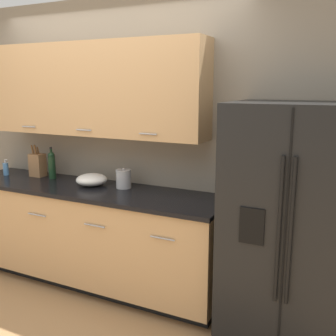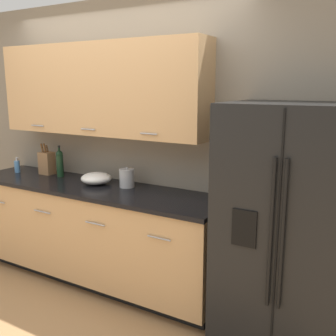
# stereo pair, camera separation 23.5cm
# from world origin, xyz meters

# --- Properties ---
(wall_back) EXTENTS (10.00, 0.39, 2.60)m
(wall_back) POSITION_xyz_m (-0.04, 1.24, 1.45)
(wall_back) COLOR gray
(wall_back) RESTS_ON ground_plane
(counter_unit) EXTENTS (2.60, 0.64, 0.92)m
(counter_unit) POSITION_xyz_m (-0.13, 0.95, 0.47)
(counter_unit) COLOR black
(counter_unit) RESTS_ON ground_plane
(refrigerator) EXTENTS (0.92, 0.74, 1.72)m
(refrigerator) POSITION_xyz_m (1.69, 0.91, 0.86)
(refrigerator) COLOR black
(refrigerator) RESTS_ON ground_plane
(knife_block) EXTENTS (0.14, 0.11, 0.32)m
(knife_block) POSITION_xyz_m (-0.83, 1.08, 1.04)
(knife_block) COLOR olive
(knife_block) RESTS_ON counter_unit
(wine_bottle) EXTENTS (0.07, 0.07, 0.31)m
(wine_bottle) POSITION_xyz_m (-0.64, 1.07, 1.06)
(wine_bottle) COLOR black
(wine_bottle) RESTS_ON counter_unit
(soap_dispenser) EXTENTS (0.06, 0.05, 0.16)m
(soap_dispenser) POSITION_xyz_m (-1.17, 0.98, 0.99)
(soap_dispenser) COLOR #4C7FB2
(soap_dispenser) RESTS_ON counter_unit
(steel_canister) EXTENTS (0.14, 0.14, 0.18)m
(steel_canister) POSITION_xyz_m (0.19, 1.07, 1.01)
(steel_canister) COLOR #A3A3A5
(steel_canister) RESTS_ON counter_unit
(mixing_bowl) EXTENTS (0.28, 0.28, 0.11)m
(mixing_bowl) POSITION_xyz_m (-0.12, 1.02, 0.98)
(mixing_bowl) COLOR white
(mixing_bowl) RESTS_ON counter_unit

